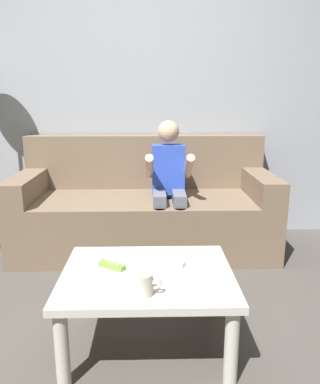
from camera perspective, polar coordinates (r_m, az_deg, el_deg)
ground_plane at (r=1.92m, az=-6.43°, el=-24.14°), size 8.04×8.04×0.00m
wall_back at (r=3.31m, az=-4.32°, el=15.16°), size 4.02×0.05×2.50m
couch at (r=3.04m, az=-2.27°, el=-2.78°), size 1.97×0.80×0.88m
person_seated_on_couch at (r=2.79m, az=1.33°, el=1.60°), size 0.34×0.42×1.02m
coffee_table at (r=1.85m, az=-1.91°, el=-13.65°), size 0.80×0.64×0.39m
game_remote_white_near_edge at (r=1.89m, az=1.63°, el=-10.45°), size 0.14×0.10×0.03m
game_remote_lime_center at (r=1.87m, az=-7.23°, el=-10.91°), size 0.14×0.11×0.03m
coffee_mug at (r=1.61m, az=-2.46°, el=-13.68°), size 0.12×0.08×0.09m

